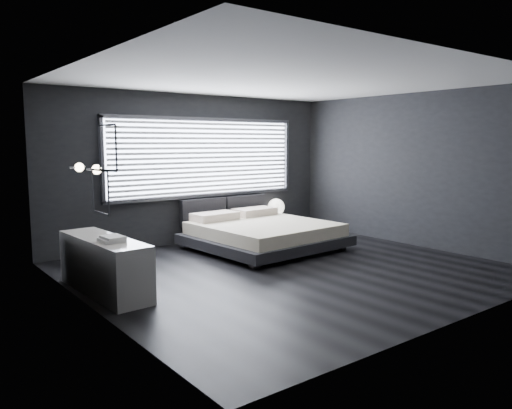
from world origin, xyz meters
TOP-DOWN VIEW (x-y plane):
  - room at (0.00, 0.00)m, footprint 6.04×6.00m
  - window at (0.20, 2.70)m, footprint 4.14×0.09m
  - headboard at (0.58, 2.64)m, footprint 1.96×0.16m
  - sconce_near at (-2.88, 0.05)m, footprint 0.18×0.11m
  - sconce_far at (-2.88, 0.65)m, footprint 0.18×0.11m
  - wall_art_upper at (-2.98, -0.55)m, footprint 0.01×0.48m
  - wall_art_lower at (-2.98, -0.30)m, footprint 0.01×0.48m
  - bed at (0.58, 1.40)m, footprint 2.50×2.40m
  - nightstand at (1.77, 2.50)m, footprint 0.70×0.61m
  - orb_lamp at (1.81, 2.51)m, footprint 0.35×0.35m
  - dresser at (-2.65, 0.56)m, footprint 0.59×1.79m
  - book_stack at (-2.65, 0.26)m, footprint 0.28×0.36m

SIDE VIEW (x-z plane):
  - nightstand at x=1.77m, z-range 0.00..0.37m
  - bed at x=0.58m, z-range -0.02..0.59m
  - dresser at x=-2.65m, z-range 0.00..0.71m
  - orb_lamp at x=1.81m, z-range 0.37..0.72m
  - headboard at x=0.58m, z-range 0.31..0.83m
  - book_stack at x=-2.65m, z-range 0.70..0.77m
  - wall_art_lower at x=-2.98m, z-range 1.14..1.62m
  - room at x=0.00m, z-range 0.00..2.80m
  - sconce_near at x=-2.88m, z-range 1.55..1.66m
  - sconce_far at x=-2.88m, z-range 1.55..1.66m
  - window at x=0.20m, z-range 0.85..2.37m
  - wall_art_upper at x=-2.98m, z-range 1.61..2.09m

